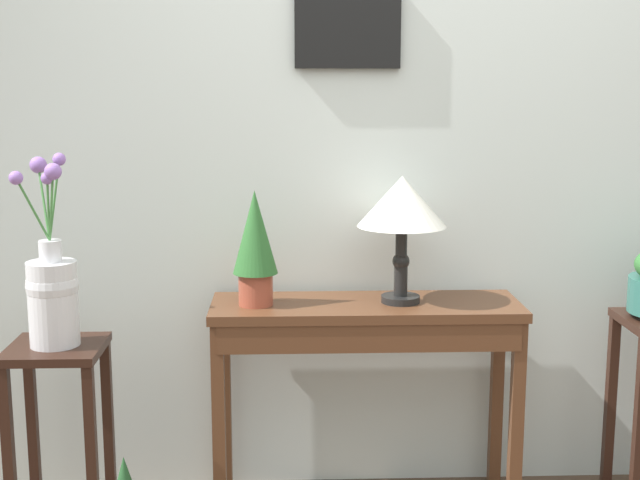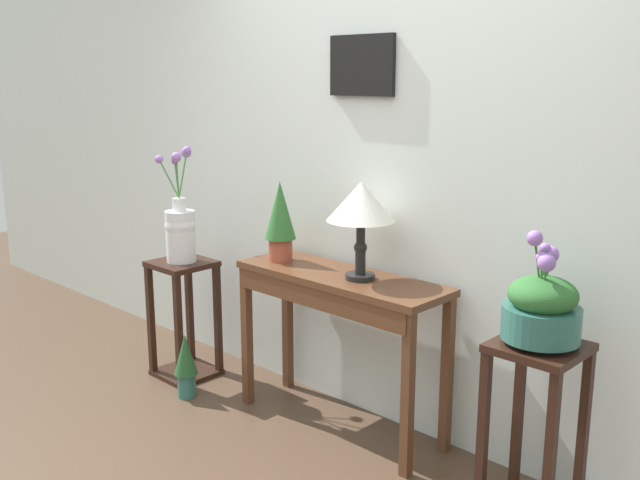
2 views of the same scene
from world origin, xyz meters
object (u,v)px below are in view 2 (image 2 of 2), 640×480
(pedestal_stand_left, at_px, (184,319))
(flower_vase_tall_left, at_px, (180,228))
(planter_bowl_wide_right, at_px, (542,308))
(potted_plant_floor, at_px, (186,363))
(console_table, at_px, (337,301))
(potted_plant_on_console, at_px, (280,218))
(table_lamp, at_px, (361,205))
(pedestal_stand_right, at_px, (533,436))

(pedestal_stand_left, distance_m, flower_vase_tall_left, 0.54)
(planter_bowl_wide_right, height_order, potted_plant_floor, planter_bowl_wide_right)
(flower_vase_tall_left, xyz_separation_m, planter_bowl_wide_right, (2.16, 0.07, 0.00))
(console_table, bearing_deg, potted_plant_on_console, 179.75)
(table_lamp, relative_size, planter_bowl_wide_right, 1.05)
(table_lamp, bearing_deg, planter_bowl_wide_right, -5.17)
(potted_plant_on_console, bearing_deg, potted_plant_floor, -143.87)
(pedestal_stand_right, bearing_deg, potted_plant_on_console, 177.45)
(potted_plant_on_console, xyz_separation_m, pedestal_stand_right, (1.48, -0.07, -0.65))
(potted_plant_floor, bearing_deg, potted_plant_on_console, 36.13)
(pedestal_stand_right, xyz_separation_m, potted_plant_floor, (-1.91, -0.25, -0.17))
(potted_plant_on_console, height_order, flower_vase_tall_left, flower_vase_tall_left)
(potted_plant_on_console, distance_m, pedestal_stand_left, 0.97)
(table_lamp, relative_size, potted_plant_floor, 1.27)
(pedestal_stand_left, bearing_deg, potted_plant_on_console, 11.21)
(pedestal_stand_left, bearing_deg, potted_plant_floor, -35.56)
(flower_vase_tall_left, distance_m, planter_bowl_wide_right, 2.16)
(table_lamp, distance_m, potted_plant_floor, 1.38)
(table_lamp, relative_size, pedestal_stand_left, 0.66)
(flower_vase_tall_left, height_order, planter_bowl_wide_right, flower_vase_tall_left)
(potted_plant_on_console, height_order, pedestal_stand_right, potted_plant_on_console)
(planter_bowl_wide_right, xyz_separation_m, potted_plant_floor, (-1.91, -0.25, -0.69))
(pedestal_stand_left, relative_size, planter_bowl_wide_right, 1.59)
(console_table, relative_size, flower_vase_tall_left, 1.71)
(potted_plant_on_console, relative_size, flower_vase_tall_left, 0.63)
(table_lamp, height_order, pedestal_stand_left, table_lamp)
(planter_bowl_wide_right, distance_m, potted_plant_floor, 2.04)
(potted_plant_on_console, bearing_deg, console_table, -0.25)
(table_lamp, xyz_separation_m, potted_plant_floor, (-0.95, -0.33, -0.94))
(planter_bowl_wide_right, bearing_deg, table_lamp, 174.83)
(table_lamp, height_order, potted_plant_on_console, table_lamp)
(console_table, distance_m, planter_bowl_wide_right, 1.10)
(flower_vase_tall_left, bearing_deg, potted_plant_on_console, 11.15)
(table_lamp, xyz_separation_m, flower_vase_tall_left, (-1.20, -0.15, -0.26))
(potted_plant_on_console, bearing_deg, pedestal_stand_right, -2.55)
(pedestal_stand_right, bearing_deg, flower_vase_tall_left, -178.18)
(table_lamp, bearing_deg, pedestal_stand_left, -172.66)
(pedestal_stand_left, bearing_deg, flower_vase_tall_left, 129.94)
(planter_bowl_wide_right, bearing_deg, console_table, 176.57)
(pedestal_stand_right, bearing_deg, planter_bowl_wide_right, -84.03)
(table_lamp, height_order, planter_bowl_wide_right, table_lamp)
(pedestal_stand_left, bearing_deg, console_table, 7.05)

